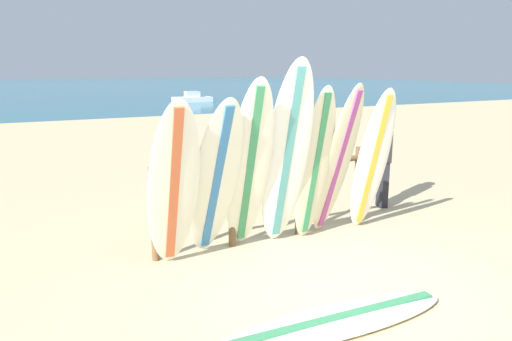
{
  "coord_description": "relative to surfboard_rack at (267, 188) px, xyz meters",
  "views": [
    {
      "loc": [
        -2.76,
        -3.59,
        2.21
      ],
      "look_at": [
        0.03,
        1.86,
        0.87
      ],
      "focal_mm": 33.03,
      "sensor_mm": 36.0,
      "label": 1
    }
  ],
  "objects": [
    {
      "name": "surfboard_leaning_center",
      "position": [
        0.04,
        -0.42,
        0.47
      ],
      "size": [
        0.68,
        0.92,
        2.34
      ],
      "color": "white",
      "rests_on": "ground"
    },
    {
      "name": "beachgoer_standing",
      "position": [
        2.38,
        0.47,
        0.17
      ],
      "size": [
        0.25,
        0.3,
        1.59
      ],
      "color": "#26262D",
      "rests_on": "ground"
    },
    {
      "name": "surfboard_leaning_far_right",
      "position": [
        1.38,
        -0.4,
        0.29
      ],
      "size": [
        0.55,
        0.72,
        1.98
      ],
      "color": "white",
      "rests_on": "ground"
    },
    {
      "name": "surfboard_lying_on_sand",
      "position": [
        -0.45,
        -2.12,
        -0.67
      ],
      "size": [
        2.33,
        0.66,
        0.08
      ],
      "color": "silver",
      "rests_on": "ground"
    },
    {
      "name": "ocean_water",
      "position": [
        -0.03,
        56.44,
        -0.7
      ],
      "size": [
        120.0,
        80.0,
        0.01
      ],
      "primitive_type": "cube",
      "color": "teal",
      "rests_on": "ground"
    },
    {
      "name": "ground_plane",
      "position": [
        -0.03,
        -1.56,
        -0.7
      ],
      "size": [
        120.0,
        120.0,
        0.0
      ],
      "primitive_type": "plane",
      "color": "#D3BC8C"
    },
    {
      "name": "surfboard_rack",
      "position": [
        0.0,
        0.0,
        0.0
      ],
      "size": [
        3.05,
        0.09,
        1.12
      ],
      "color": "brown",
      "rests_on": "ground"
    },
    {
      "name": "small_boat_offshore",
      "position": [
        7.53,
        24.01,
        -0.45
      ],
      "size": [
        2.55,
        1.26,
        0.71
      ],
      "color": "silver",
      "rests_on": "ocean_water"
    },
    {
      "name": "surfboard_leaning_right",
      "position": [
        0.87,
        -0.32,
        0.32
      ],
      "size": [
        0.6,
        0.79,
        2.05
      ],
      "color": "beige",
      "rests_on": "ground"
    },
    {
      "name": "surfboard_leaning_center_left",
      "position": [
        -0.44,
        -0.38,
        0.37
      ],
      "size": [
        0.65,
        1.02,
        2.14
      ],
      "color": "white",
      "rests_on": "ground"
    },
    {
      "name": "surfboard_leaning_center_right",
      "position": [
        0.49,
        -0.35,
        0.31
      ],
      "size": [
        0.47,
        0.56,
        2.02
      ],
      "color": "beige",
      "rests_on": "ground"
    },
    {
      "name": "surfboard_leaning_far_left",
      "position": [
        -1.37,
        -0.44,
        0.27
      ],
      "size": [
        0.59,
        0.79,
        1.94
      ],
      "color": "white",
      "rests_on": "ground"
    },
    {
      "name": "surfboard_leaning_left",
      "position": [
        -0.85,
        -0.36,
        0.27
      ],
      "size": [
        0.59,
        0.92,
        1.94
      ],
      "color": "white",
      "rests_on": "ground"
    }
  ]
}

